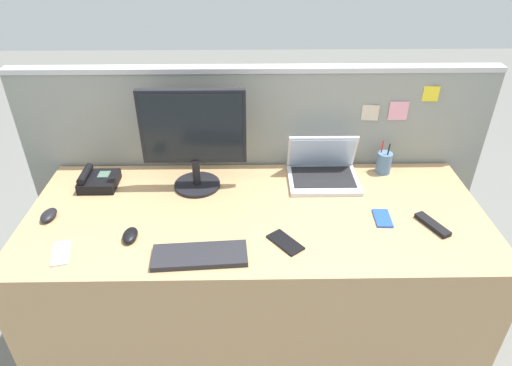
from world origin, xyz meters
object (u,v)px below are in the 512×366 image
Objects in this scene: desk_phone at (98,181)px; cell_phone_white_slab at (61,253)px; laptop at (323,170)px; desktop_monitor at (193,135)px; pen_cup at (384,163)px; computer_mouse_right_hand at (130,235)px; cell_phone_blue_case at (383,218)px; computer_mouse_left_hand at (49,215)px; tv_remote at (432,225)px; keyboard_main at (200,255)px; cell_phone_black_slab at (285,242)px.

desk_phone reaches higher than cell_phone_white_slab.
laptop is 1.97× the size of desk_phone.
laptop is at bearing 2.89° from desk_phone.
desktop_monitor is at bearing 31.81° from cell_phone_white_slab.
laptop is 2.00× the size of pen_cup.
cell_phone_white_slab is at bearing -134.81° from desktop_monitor.
cell_phone_blue_case is (1.06, 0.11, -0.01)m from computer_mouse_right_hand.
cell_phone_white_slab is at bearing -56.04° from computer_mouse_left_hand.
pen_cup is 1.18× the size of cell_phone_white_slab.
computer_mouse_left_hand reaches higher than tv_remote.
tv_remote is (1.49, -0.34, -0.02)m from desk_phone.
keyboard_main is 0.98m from tv_remote.
computer_mouse_left_hand reaches higher than cell_phone_white_slab.
laptop is 0.57m from tv_remote.
cell_phone_blue_case is at bearing -57.84° from laptop.
computer_mouse_right_hand is (0.24, -0.40, -0.01)m from desk_phone.
cell_phone_black_slab is (-0.22, -0.49, -0.04)m from laptop.
keyboard_main is at bearing 164.88° from tv_remote.
pen_cup is 1.34× the size of cell_phone_blue_case.
laptop is at bearing 110.38° from tv_remote.
cell_phone_blue_case is at bearing 13.24° from keyboard_main.
cell_phone_blue_case is (0.77, 0.23, -0.01)m from keyboard_main.
cell_phone_black_slab is (0.33, 0.08, -0.01)m from keyboard_main.
computer_mouse_right_hand is at bearing 138.49° from cell_phone_black_slab.
desk_phone is 1.33m from cell_phone_blue_case.
pen_cup reaches higher than cell_phone_white_slab.
keyboard_main is at bearing -16.70° from computer_mouse_left_hand.
computer_mouse_right_hand is 0.63m from cell_phone_black_slab.
keyboard_main is 2.91× the size of cell_phone_blue_case.
cell_phone_blue_case is 0.74× the size of tv_remote.
desk_phone is at bearing 75.46° from cell_phone_white_slab.
computer_mouse_left_hand reaches higher than cell_phone_black_slab.
desk_phone reaches higher than keyboard_main.
desktop_monitor is 0.95m from pen_cup.
computer_mouse_left_hand is (-0.67, 0.26, 0.01)m from keyboard_main.
desktop_monitor is at bearing 27.00° from computer_mouse_left_hand.
cell_phone_black_slab is at bearing -5.65° from computer_mouse_left_hand.
tv_remote is at bearing -18.40° from desktop_monitor.
cell_phone_white_slab is (-1.09, -0.54, -0.04)m from laptop.
desktop_monitor is 1.10m from tv_remote.
laptop reaches higher than cell_phone_black_slab.
keyboard_main is 2.17× the size of pen_cup.
keyboard_main is at bearing -16.44° from cell_phone_white_slab.
computer_mouse_left_hand is 0.70× the size of cell_phone_white_slab.
cell_phone_black_slab is at bearing 163.29° from tv_remote.
desktop_monitor reaches higher than tv_remote.
cell_phone_black_slab is at bearing 9.68° from keyboard_main.
tv_remote is at bearing -13.15° from cell_phone_blue_case.
keyboard_main is 0.72m from computer_mouse_left_hand.
laptop is 1.22m from cell_phone_white_slab.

